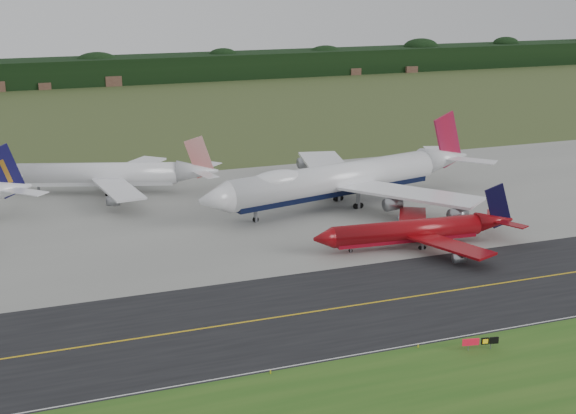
% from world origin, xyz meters
% --- Properties ---
extents(ground, '(600.00, 600.00, 0.00)m').
position_xyz_m(ground, '(0.00, 0.00, 0.00)').
color(ground, '#405125').
rests_on(ground, ground).
extents(grass_verge, '(400.00, 30.00, 0.01)m').
position_xyz_m(grass_verge, '(0.00, -35.00, 0.01)').
color(grass_verge, '#235619').
rests_on(grass_verge, ground).
extents(taxiway, '(400.00, 32.00, 0.02)m').
position_xyz_m(taxiway, '(0.00, -4.00, 0.01)').
color(taxiway, black).
rests_on(taxiway, ground).
extents(apron, '(400.00, 78.00, 0.01)m').
position_xyz_m(apron, '(0.00, 51.00, 0.01)').
color(apron, gray).
rests_on(apron, ground).
extents(taxiway_centreline, '(400.00, 0.40, 0.00)m').
position_xyz_m(taxiway_centreline, '(0.00, -4.00, 0.03)').
color(taxiway_centreline, gold).
rests_on(taxiway_centreline, taxiway).
extents(taxiway_edge_line, '(400.00, 0.25, 0.00)m').
position_xyz_m(taxiway_edge_line, '(0.00, -19.50, 0.03)').
color(taxiway_edge_line, silver).
rests_on(taxiway_edge_line, taxiway).
extents(horizon_treeline, '(700.00, 25.00, 12.00)m').
position_xyz_m(horizon_treeline, '(0.00, 273.76, 5.47)').
color(horizon_treeline, black).
rests_on(horizon_treeline, ground).
extents(jet_ba_747, '(73.18, 59.60, 18.55)m').
position_xyz_m(jet_ba_747, '(15.09, 48.12, 6.31)').
color(jet_ba_747, white).
rests_on(jet_ba_747, ground).
extents(jet_red_737, '(41.39, 33.68, 11.17)m').
position_xyz_m(jet_red_737, '(17.32, 18.02, 3.09)').
color(jet_red_737, maroon).
rests_on(jet_red_737, ground).
extents(jet_star_tail, '(50.73, 41.32, 13.69)m').
position_xyz_m(jet_star_tail, '(-32.32, 76.92, 4.56)').
color(jet_star_tail, white).
rests_on(jet_star_tail, ground).
extents(taxiway_sign, '(5.20, 1.20, 1.75)m').
position_xyz_m(taxiway_sign, '(3.98, -24.02, 1.24)').
color(taxiway_sign, slate).
rests_on(taxiway_sign, ground).
extents(edge_marker_left, '(0.16, 0.16, 0.50)m').
position_xyz_m(edge_marker_left, '(-25.69, -20.50, 0.25)').
color(edge_marker_left, yellow).
rests_on(edge_marker_left, ground).
extents(edge_marker_center, '(0.16, 0.16, 0.50)m').
position_xyz_m(edge_marker_center, '(-3.81, -20.50, 0.25)').
color(edge_marker_center, yellow).
rests_on(edge_marker_center, ground).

